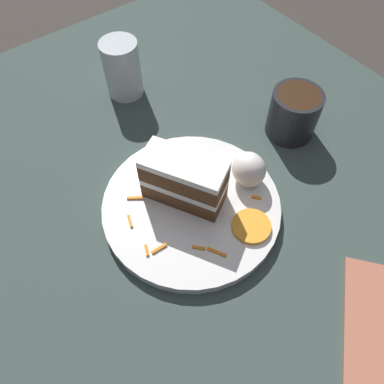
# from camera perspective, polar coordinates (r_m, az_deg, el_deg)

# --- Properties ---
(ground_plane) EXTENTS (6.00, 6.00, 0.00)m
(ground_plane) POSITION_cam_1_polar(r_m,az_deg,el_deg) (0.55, 3.54, -7.98)
(ground_plane) COLOR #38332D
(ground_plane) RESTS_ON ground
(dining_table) EXTENTS (1.17, 0.94, 0.02)m
(dining_table) POSITION_cam_1_polar(r_m,az_deg,el_deg) (0.54, 3.61, -7.41)
(dining_table) COLOR #384742
(dining_table) RESTS_ON ground
(plate) EXTENTS (0.26, 0.26, 0.02)m
(plate) POSITION_cam_1_polar(r_m,az_deg,el_deg) (0.55, -0.00, -2.10)
(plate) COLOR white
(plate) RESTS_ON dining_table
(cake_slice) EXTENTS (0.12, 0.10, 0.08)m
(cake_slice) POSITION_cam_1_polar(r_m,az_deg,el_deg) (0.51, -1.42, 1.75)
(cake_slice) COLOR brown
(cake_slice) RESTS_ON plate
(cream_dollop) EXTENTS (0.05, 0.05, 0.05)m
(cream_dollop) POSITION_cam_1_polar(r_m,az_deg,el_deg) (0.55, 8.63, 3.45)
(cream_dollop) COLOR white
(cream_dollop) RESTS_ON plate
(orange_garnish) EXTENTS (0.05, 0.05, 0.01)m
(orange_garnish) POSITION_cam_1_polar(r_m,az_deg,el_deg) (0.52, 9.03, -5.18)
(orange_garnish) COLOR orange
(orange_garnish) RESTS_ON plate
(carrot_shreds_scatter) EXTENTS (0.19, 0.18, 0.00)m
(carrot_shreds_scatter) POSITION_cam_1_polar(r_m,az_deg,el_deg) (0.52, -2.80, -5.00)
(carrot_shreds_scatter) COLOR orange
(carrot_shreds_scatter) RESTS_ON plate
(drinking_glass) EXTENTS (0.06, 0.06, 0.10)m
(drinking_glass) POSITION_cam_1_polar(r_m,az_deg,el_deg) (0.70, -10.49, 17.53)
(drinking_glass) COLOR silver
(drinking_glass) RESTS_ON dining_table
(coffee_mug) EXTENTS (0.08, 0.08, 0.08)m
(coffee_mug) POSITION_cam_1_polar(r_m,az_deg,el_deg) (0.64, 15.28, 11.66)
(coffee_mug) COLOR #232328
(coffee_mug) RESTS_ON dining_table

